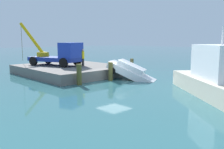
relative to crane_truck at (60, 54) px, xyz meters
name	(u,v)px	position (x,y,z in m)	size (l,w,h in m)	color
ground	(114,82)	(7.65, 0.94, -2.21)	(200.00, 200.00, 0.00)	#2D6066
dock	(71,70)	(0.68, 0.94, -1.73)	(11.11, 9.45, 0.96)	slate
crane_truck	(60,54)	(0.00, 0.00, 0.00)	(8.72, 4.30, 4.94)	navy
dock_worker	(83,57)	(1.89, 1.72, -0.30)	(0.34, 0.34, 1.85)	#313131
salvaged_car	(131,72)	(7.94, 3.01, -1.46)	(4.95, 3.76, 2.73)	silver
piling_near	(79,75)	(6.70, -2.26, -1.32)	(0.43, 0.43, 1.80)	brown
piling_mid	(111,71)	(6.89, 1.22, -1.34)	(0.42, 0.42, 1.74)	brown
piling_far	(132,68)	(6.71, 4.41, -1.26)	(0.35, 0.35, 1.90)	#4E492B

